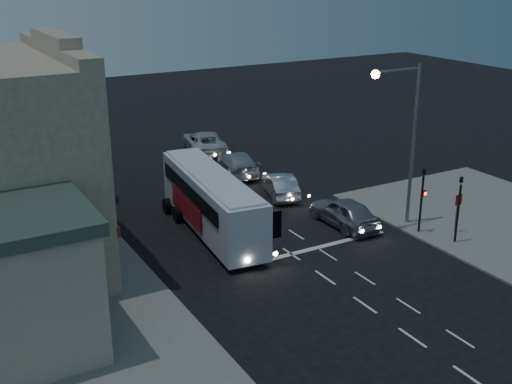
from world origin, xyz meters
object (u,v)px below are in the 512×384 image
car_sedan_c (204,142)px  traffic_signal_side (459,201)px  car_sedan_a (280,185)px  streetlight (406,128)px  regulatory_sign (457,207)px  car_suv (344,212)px  car_sedan_b (237,163)px  street_tree (60,134)px  tour_bus (212,201)px  traffic_signal_main (422,192)px

car_sedan_c → traffic_signal_side: (4.07, -22.60, 1.59)m
car_sedan_a → streetlight: size_ratio=0.50×
car_sedan_a → regulatory_sign: bearing=135.3°
car_suv → traffic_signal_side: traffic_signal_side is taller
car_sedan_b → street_tree: bearing=14.7°
traffic_signal_side → car_sedan_c: bearing=100.2°
tour_bus → street_tree: 10.57m
car_suv → traffic_signal_main: bearing=134.0°
car_sedan_a → streetlight: bearing=131.0°
streetlight → regulatory_sign: bearing=-51.3°
streetlight → street_tree: (-15.55, 12.82, -1.23)m
tour_bus → regulatory_sign: (11.52, -6.96, -0.23)m
car_sedan_b → street_tree: 12.70m
car_sedan_b → car_sedan_c: bearing=-79.3°
traffic_signal_main → street_tree: size_ratio=0.66×
traffic_signal_side → car_sedan_b: bearing=104.8°
car_sedan_a → traffic_signal_main: bearing=129.1°
streetlight → traffic_signal_main: bearing=-79.8°
car_sedan_c → streetlight: (3.11, -19.20, 4.90)m
car_suv → street_tree: street_tree is taller
car_sedan_a → traffic_signal_main: size_ratio=1.10×
traffic_signal_side → tour_bus: bearing=143.0°
car_sedan_b → car_sedan_a: bearing=105.3°
car_suv → car_sedan_b: 11.52m
traffic_signal_main → tour_bus: bearing=148.8°
streetlight → street_tree: 20.19m
car_sedan_c → street_tree: street_tree is taller
car_sedan_b → traffic_signal_main: traffic_signal_main is taller
tour_bus → regulatory_sign: bearing=-25.1°
car_suv → car_sedan_a: bearing=-84.3°
car_sedan_c → traffic_signal_main: 20.96m
car_sedan_c → streetlight: streetlight is taller
car_suv → car_sedan_b: (-0.76, 11.50, -0.05)m
traffic_signal_side → regulatory_sign: (1.00, 0.96, -0.82)m
tour_bus → car_sedan_c: (6.45, 14.68, -0.99)m
streetlight → car_sedan_c: bearing=99.2°
traffic_signal_main → regulatory_sign: (1.70, -1.01, -0.82)m
car_sedan_a → traffic_signal_side: traffic_signal_side is taller
car_sedan_c → streetlight: bearing=113.8°
traffic_signal_main → street_tree: street_tree is taller
traffic_signal_main → street_tree: (-15.81, 14.25, 2.08)m
tour_bus → car_sedan_a: tour_bus is taller
car_suv → traffic_signal_side: bearing=125.9°
regulatory_sign → street_tree: (-17.51, 15.26, 2.90)m
tour_bus → traffic_signal_main: size_ratio=2.73×
traffic_signal_main → street_tree: bearing=138.0°
car_suv → car_sedan_c: (-0.46, 17.60, 0.01)m
car_suv → streetlight: size_ratio=0.54×
car_sedan_c → streetlight: size_ratio=0.67×
car_sedan_a → car_suv: bearing=113.4°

